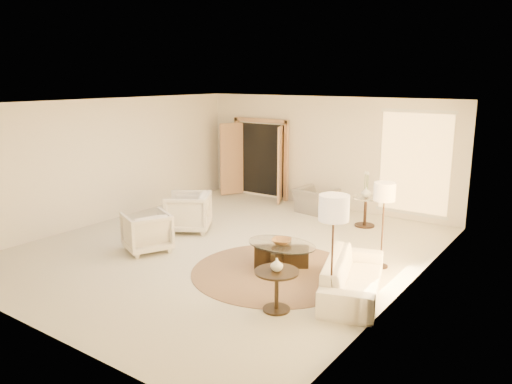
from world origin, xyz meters
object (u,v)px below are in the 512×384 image
Objects in this scene: sofa at (353,276)px; side_table at (365,209)px; side_vase at (366,192)px; armchair_right at (147,230)px; bowl at (282,241)px; accent_chair at (316,197)px; floor_lamp_far at (334,213)px; end_table at (277,283)px; end_vase at (277,265)px; armchair_left at (188,210)px; floor_lamp_near at (385,196)px; coffee_table at (281,253)px.

sofa is 3.00× the size of side_table.
armchair_right is at bearing -125.09° from side_vase.
bowl is at bearing 62.14° from sofa.
floor_lamp_far reaches higher than accent_chair.
side_vase is at bearing 2.31° from sofa.
end_table is 3.38× the size of end_vase.
floor_lamp_far reaches higher than side_vase.
side_vase is (0.16, 3.24, 0.28)m from bowl.
side_table is (1.44, -0.37, -0.00)m from accent_chair.
bowl is (-1.45, 0.99, -0.95)m from floor_lamp_far.
armchair_left reaches higher than accent_chair.
side_table is at bearing 87.23° from bowl.
side_table is at bearing 97.81° from end_vase.
accent_chair is 4.94× the size of end_vase.
end_table is at bearing -103.42° from floor_lamp_near.
armchair_left is 3.93m from side_vase.
end_vase reaches higher than coffee_table.
floor_lamp_near is at bearing 38.22° from bowl.
sofa is 4.74m from accent_chair.
side_table is at bearing 2.31° from sofa.
armchair_right reaches higher than side_table.
armchair_right reaches higher than end_vase.
end_vase is at bearing -149.79° from floor_lamp_far.
armchair_left is 1.11× the size of armchair_right.
armchair_left is at bearing -174.87° from floor_lamp_near.
bowl is (2.61, 0.69, 0.09)m from armchair_right.
coffee_table is 8.54× the size of end_vase.
end_table is 1.59m from bowl.
accent_chair is 0.54× the size of floor_lamp_far.
accent_chair is 0.61× the size of floor_lamp_near.
armchair_left is 4.11× the size of side_vase.
floor_lamp_far is (2.74, -4.61, 1.05)m from accent_chair.
accent_chair is (1.55, 2.91, -0.05)m from armchair_left.
floor_lamp_near is 0.89× the size of floor_lamp_far.
side_table is (0.16, 3.24, 0.12)m from coffee_table.
end_vase is at bearing -82.19° from side_vase.
floor_lamp_far is at bearing 128.36° from accent_chair.
floor_lamp_far is (0.00, -0.74, 1.16)m from sofa.
end_vase reaches higher than end_table.
armchair_right is (-4.06, -0.44, 0.12)m from sofa.
floor_lamp_far is (0.07, -2.08, 0.17)m from floor_lamp_near.
floor_lamp_far is at bearing 30.21° from end_vase.
floor_lamp_far is 2.00m from bowl.
armchair_right is 2.70m from bowl.
floor_lamp_far reaches higher than coffee_table.
armchair_left is 1.45× the size of end_table.
end_table is 2.83× the size of side_vase.
accent_chair is at bearing 119.60° from armchair_left.
floor_lamp_far is at bearing -87.96° from floor_lamp_near.
accent_chair reaches higher than sofa.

